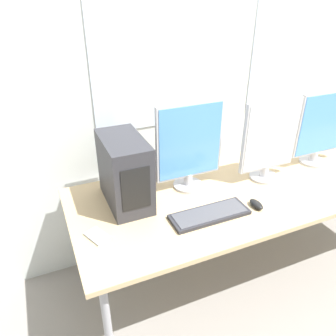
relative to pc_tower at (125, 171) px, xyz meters
name	(u,v)px	position (x,y,z in m)	size (l,w,h in m)	color
ground_plane	(290,313)	(0.85, -0.56, -0.92)	(14.00, 14.00, 0.00)	gray
wall_back	(225,63)	(0.85, 0.41, 0.43)	(8.00, 0.07, 2.70)	silver
desk	(263,187)	(0.85, -0.14, -0.23)	(2.39, 0.85, 0.73)	tan
pc_tower	(125,171)	(0.00, 0.00, 0.00)	(0.21, 0.39, 0.39)	#2D2D33
monitor_main	(189,146)	(0.39, 0.00, 0.08)	(0.41, 0.18, 0.53)	#B7B7BC
monitor_right_near	(270,141)	(0.88, -0.10, 0.07)	(0.38, 0.18, 0.51)	#B7B7BC
monitor_right_far	(321,128)	(1.33, -0.06, 0.06)	(0.40, 0.18, 0.50)	#B7B7BC
keyboard	(210,214)	(0.36, -0.31, -0.18)	(0.43, 0.15, 0.02)	#28282D
mouse	(256,204)	(0.64, -0.34, -0.17)	(0.05, 0.10, 0.04)	black
cell_phone	(97,236)	(-0.22, -0.24, -0.19)	(0.12, 0.14, 0.01)	#99999E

